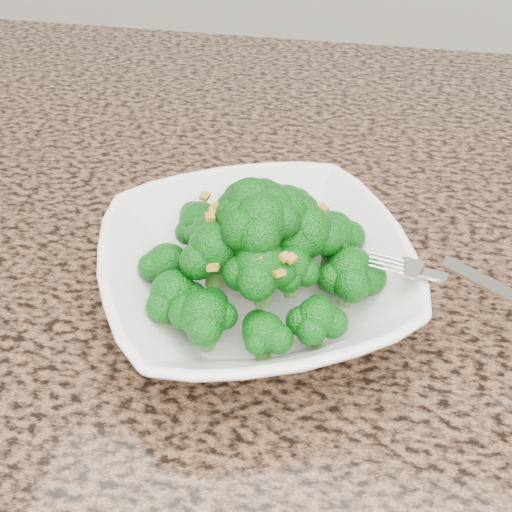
# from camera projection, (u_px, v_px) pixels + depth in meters

# --- Properties ---
(granite_counter) EXTENTS (1.64, 1.04, 0.03)m
(granite_counter) POSITION_uv_depth(u_px,v_px,m) (256.00, 294.00, 0.55)
(granite_counter) COLOR brown
(granite_counter) RESTS_ON cabinet
(bowl) EXTENTS (0.31, 0.31, 0.06)m
(bowl) POSITION_uv_depth(u_px,v_px,m) (256.00, 276.00, 0.50)
(bowl) COLOR white
(bowl) RESTS_ON granite_counter
(broccoli_pile) EXTENTS (0.21, 0.21, 0.07)m
(broccoli_pile) POSITION_uv_depth(u_px,v_px,m) (256.00, 210.00, 0.46)
(broccoli_pile) COLOR #0A600E
(broccoli_pile) RESTS_ON bowl
(garlic_topping) EXTENTS (0.13, 0.13, 0.01)m
(garlic_topping) POSITION_uv_depth(u_px,v_px,m) (256.00, 164.00, 0.44)
(garlic_topping) COLOR #B28B2B
(garlic_topping) RESTS_ON broccoli_pile
(fork) EXTENTS (0.16, 0.08, 0.01)m
(fork) POSITION_uv_depth(u_px,v_px,m) (438.00, 276.00, 0.45)
(fork) COLOR silver
(fork) RESTS_ON bowl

